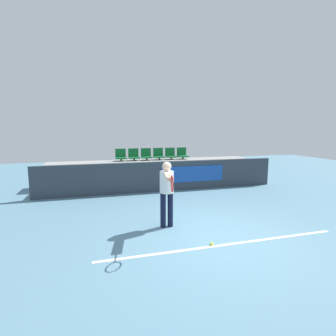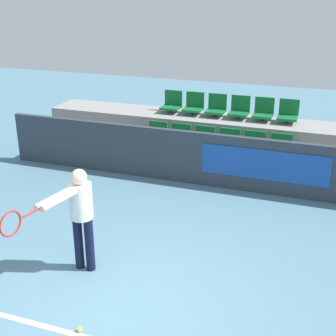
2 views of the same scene
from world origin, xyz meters
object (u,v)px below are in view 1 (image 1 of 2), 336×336
at_px(stadium_chair_2, 152,170).
at_px(stadium_chair_6, 121,156).
at_px(stadium_chair_5, 191,169).
at_px(stadium_chair_7, 134,156).
at_px(stadium_chair_1, 138,171).
at_px(tennis_player, 167,188).
at_px(stadium_chair_10, 171,155).
at_px(stadium_chair_4, 178,169).
at_px(stadium_chair_3, 165,170).
at_px(stadium_chair_9, 159,155).
at_px(stadium_chair_8, 146,155).
at_px(tennis_ball, 212,244).
at_px(stadium_chair_0, 124,171).
at_px(stadium_chair_11, 182,154).

height_order(stadium_chair_2, stadium_chair_6, stadium_chair_6).
height_order(stadium_chair_5, stadium_chair_7, stadium_chair_7).
distance_m(stadium_chair_1, tennis_player, 4.35).
relative_size(stadium_chair_7, stadium_chair_10, 1.00).
distance_m(stadium_chair_4, stadium_chair_5, 0.55).
height_order(stadium_chair_2, stadium_chair_3, same).
bearing_deg(tennis_player, stadium_chair_3, 86.18).
relative_size(stadium_chair_9, stadium_chair_10, 1.00).
xyz_separation_m(stadium_chair_8, stadium_chair_9, (0.55, 0.00, 0.00)).
height_order(stadium_chair_6, stadium_chair_10, same).
bearing_deg(stadium_chair_4, stadium_chair_1, 180.00).
bearing_deg(stadium_chair_7, tennis_ball, -85.21).
relative_size(stadium_chair_0, stadium_chair_7, 1.00).
height_order(stadium_chair_2, tennis_player, tennis_player).
bearing_deg(stadium_chair_0, stadium_chair_1, 0.00).
bearing_deg(stadium_chair_11, stadium_chair_6, 180.00).
height_order(stadium_chair_4, stadium_chair_11, stadium_chair_11).
xyz_separation_m(stadium_chair_8, stadium_chair_11, (1.64, 0.00, 0.00)).
distance_m(stadium_chair_4, stadium_chair_9, 1.28).
bearing_deg(stadium_chair_10, stadium_chair_4, -90.00).
bearing_deg(stadium_chair_2, stadium_chair_3, 0.00).
xyz_separation_m(stadium_chair_1, stadium_chair_5, (2.19, 0.00, 0.00)).
bearing_deg(tennis_ball, stadium_chair_7, 94.79).
relative_size(stadium_chair_5, stadium_chair_11, 1.00).
bearing_deg(stadium_chair_5, stadium_chair_4, 180.00).
bearing_deg(stadium_chair_3, stadium_chair_2, 180.00).
bearing_deg(stadium_chair_4, stadium_chair_8, 136.37).
bearing_deg(stadium_chair_11, stadium_chair_9, 180.00).
bearing_deg(stadium_chair_6, tennis_player, -84.82).
bearing_deg(stadium_chair_1, stadium_chair_0, 180.00).
height_order(stadium_chair_4, stadium_chair_9, stadium_chair_9).
xyz_separation_m(stadium_chair_10, tennis_ball, (-1.09, -6.54, -1.15)).
bearing_deg(stadium_chair_0, stadium_chair_5, 0.00).
distance_m(stadium_chair_9, tennis_player, 5.52).
xyz_separation_m(stadium_chair_9, tennis_player, (-1.15, -5.39, -0.22)).
bearing_deg(stadium_chair_8, stadium_chair_0, -136.37).
distance_m(stadium_chair_1, stadium_chair_3, 1.09).
bearing_deg(stadium_chair_7, stadium_chair_8, 0.00).
bearing_deg(stadium_chair_1, tennis_ball, -84.31).
bearing_deg(stadium_chair_5, tennis_player, -117.35).
relative_size(stadium_chair_5, tennis_ball, 7.65).
relative_size(stadium_chair_7, stadium_chair_9, 1.00).
bearing_deg(stadium_chair_0, stadium_chair_7, 62.32).
bearing_deg(stadium_chair_7, tennis_player, -90.63).
distance_m(stadium_chair_4, stadium_chair_10, 1.15).
height_order(stadium_chair_1, stadium_chair_4, same).
bearing_deg(stadium_chair_3, stadium_chair_7, 136.37).
bearing_deg(stadium_chair_1, stadium_chair_11, 25.48).
relative_size(stadium_chair_8, stadium_chair_10, 1.00).
distance_m(stadium_chair_7, stadium_chair_9, 1.09).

